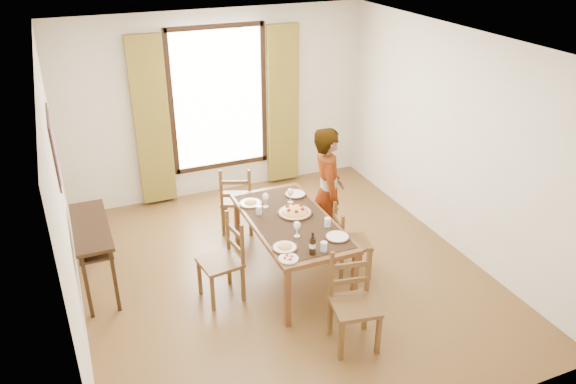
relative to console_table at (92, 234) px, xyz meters
name	(u,v)px	position (x,y,z in m)	size (l,w,h in m)	color
ground	(284,274)	(2.03, -0.60, -0.68)	(5.00, 5.00, 0.00)	brown
room_shell	(278,150)	(2.03, -0.47, 0.86)	(4.60, 5.10, 2.74)	silver
console_table	(92,234)	(0.00, 0.00, 0.00)	(0.38, 1.20, 0.80)	black
dining_table	(291,225)	(2.10, -0.66, 0.00)	(0.89, 1.76, 0.76)	brown
chair_west	(223,262)	(1.26, -0.73, -0.24)	(0.47, 0.47, 0.95)	brown
chair_north	(237,201)	(1.86, 0.60, -0.24)	(0.55, 0.55, 0.95)	brown
chair_south	(354,304)	(2.21, -1.95, -0.23)	(0.50, 0.50, 0.98)	brown
chair_east	(349,244)	(2.74, -0.89, -0.27)	(0.46, 0.46, 0.88)	brown
man	(328,193)	(2.70, -0.37, 0.15)	(0.55, 0.69, 1.67)	gray
plate_sw	(285,246)	(1.80, -1.20, 0.10)	(0.27, 0.27, 0.05)	silver
plate_se	(337,235)	(2.40, -1.22, 0.10)	(0.27, 0.27, 0.05)	silver
plate_nw	(250,202)	(1.80, -0.13, 0.10)	(0.27, 0.27, 0.05)	silver
plate_ne	(295,193)	(2.39, -0.11, 0.10)	(0.27, 0.27, 0.05)	silver
pasta_platter	(295,210)	(2.19, -0.56, 0.12)	(0.40, 0.40, 0.10)	#D0591A
caprese_plate	(288,258)	(1.76, -1.40, 0.09)	(0.20, 0.20, 0.04)	silver
wine_glass_a	(297,229)	(2.01, -1.03, 0.16)	(0.08, 0.08, 0.18)	white
wine_glass_b	(290,195)	(2.25, -0.27, 0.16)	(0.08, 0.08, 0.18)	white
wine_glass_c	(266,200)	(1.94, -0.27, 0.16)	(0.08, 0.08, 0.18)	white
tumbler_a	(328,222)	(2.41, -0.95, 0.12)	(0.07, 0.07, 0.10)	silver
tumbler_b	(259,210)	(1.81, -0.40, 0.12)	(0.07, 0.07, 0.10)	silver
tumbler_c	(324,247)	(2.15, -1.39, 0.12)	(0.07, 0.07, 0.10)	silver
wine_bottle	(313,243)	(2.02, -1.40, 0.20)	(0.07, 0.07, 0.25)	black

